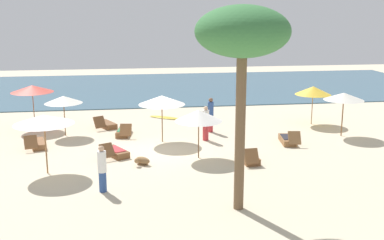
{
  "coord_description": "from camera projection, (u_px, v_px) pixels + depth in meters",
  "views": [
    {
      "loc": [
        -1.25,
        -20.86,
        6.26
      ],
      "look_at": [
        1.8,
        0.82,
        1.1
      ],
      "focal_mm": 44.44,
      "sensor_mm": 36.0,
      "label": 1
    }
  ],
  "objects": [
    {
      "name": "ground_plane",
      "position": [
        156.0,
        149.0,
        21.71
      ],
      "size": [
        60.0,
        60.0,
        0.0
      ],
      "primitive_type": "plane",
      "color": "beige"
    },
    {
      "name": "ocean_water",
      "position": [
        142.0,
        88.0,
        38.09
      ],
      "size": [
        48.0,
        16.0,
        0.06
      ],
      "primitive_type": "cube",
      "color": "#3D6075",
      "rests_on": "ground_plane"
    },
    {
      "name": "umbrella_0",
      "position": [
        199.0,
        116.0,
        19.96
      ],
      "size": [
        2.01,
        2.01,
        2.11
      ],
      "color": "brown",
      "rests_on": "ground_plane"
    },
    {
      "name": "umbrella_1",
      "position": [
        344.0,
        97.0,
        23.47
      ],
      "size": [
        1.97,
        1.97,
        2.2
      ],
      "color": "brown",
      "rests_on": "ground_plane"
    },
    {
      "name": "umbrella_2",
      "position": [
        162.0,
        100.0,
        22.41
      ],
      "size": [
        2.21,
        2.21,
        2.25
      ],
      "color": "brown",
      "rests_on": "ground_plane"
    },
    {
      "name": "umbrella_3",
      "position": [
        313.0,
        90.0,
        25.92
      ],
      "size": [
        1.96,
        1.96,
        2.12
      ],
      "color": "olive",
      "rests_on": "ground_plane"
    },
    {
      "name": "umbrella_4",
      "position": [
        44.0,
        119.0,
        18.01
      ],
      "size": [
        2.29,
        2.29,
        2.33
      ],
      "color": "olive",
      "rests_on": "ground_plane"
    },
    {
      "name": "umbrella_5",
      "position": [
        63.0,
        100.0,
        23.54
      ],
      "size": [
        1.86,
        1.86,
        2.03
      ],
      "color": "brown",
      "rests_on": "ground_plane"
    },
    {
      "name": "umbrella_6",
      "position": [
        32.0,
        89.0,
        24.82
      ],
      "size": [
        2.19,
        2.19,
        2.34
      ],
      "color": "brown",
      "rests_on": "ground_plane"
    },
    {
      "name": "lounger_0",
      "position": [
        37.0,
        144.0,
        21.89
      ],
      "size": [
        1.01,
        1.77,
        0.71
      ],
      "color": "brown",
      "rests_on": "ground_plane"
    },
    {
      "name": "lounger_1",
      "position": [
        288.0,
        140.0,
        22.55
      ],
      "size": [
        0.8,
        1.72,
        0.72
      ],
      "color": "olive",
      "rests_on": "ground_plane"
    },
    {
      "name": "lounger_2",
      "position": [
        115.0,
        152.0,
        20.61
      ],
      "size": [
        1.31,
        1.75,
        0.71
      ],
      "color": "brown",
      "rests_on": "ground_plane"
    },
    {
      "name": "lounger_3",
      "position": [
        124.0,
        132.0,
        23.99
      ],
      "size": [
        0.83,
        1.74,
        0.71
      ],
      "color": "brown",
      "rests_on": "ground_plane"
    },
    {
      "name": "lounger_4",
      "position": [
        106.0,
        124.0,
        25.54
      ],
      "size": [
        1.27,
        1.74,
        0.73
      ],
      "color": "brown",
      "rests_on": "ground_plane"
    },
    {
      "name": "lounger_5",
      "position": [
        248.0,
        157.0,
        19.85
      ],
      "size": [
        0.7,
        1.68,
        0.73
      ],
      "color": "brown",
      "rests_on": "ground_plane"
    },
    {
      "name": "person_0",
      "position": [
        206.0,
        123.0,
        22.93
      ],
      "size": [
        0.44,
        0.44,
        1.69
      ],
      "color": "#BF3338",
      "rests_on": "ground_plane"
    },
    {
      "name": "person_1",
      "position": [
        211.0,
        115.0,
        24.46
      ],
      "size": [
        0.33,
        0.33,
        1.8
      ],
      "color": "#BF3338",
      "rests_on": "ground_plane"
    },
    {
      "name": "person_4",
      "position": [
        102.0,
        169.0,
        16.44
      ],
      "size": [
        0.41,
        0.41,
        1.67
      ],
      "color": "#2D4C8C",
      "rests_on": "ground_plane"
    },
    {
      "name": "palm_1",
      "position": [
        242.0,
        35.0,
        13.99
      ],
      "size": [
        2.85,
        2.85,
        6.38
      ],
      "color": "brown",
      "rests_on": "ground_plane"
    },
    {
      "name": "dog",
      "position": [
        142.0,
        161.0,
        19.42
      ],
      "size": [
        0.72,
        0.67,
        0.35
      ],
      "color": "olive",
      "rests_on": "ground_plane"
    },
    {
      "name": "surfboard",
      "position": [
        166.0,
        118.0,
        27.74
      ],
      "size": [
        2.03,
        1.58,
        0.07
      ],
      "color": "gold",
      "rests_on": "ground_plane"
    }
  ]
}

